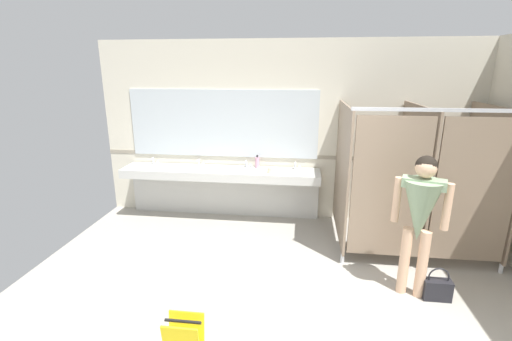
{
  "coord_description": "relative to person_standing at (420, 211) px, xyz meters",
  "views": [
    {
      "loc": [
        0.13,
        -2.84,
        2.44
      ],
      "look_at": [
        -0.42,
        1.5,
        1.19
      ],
      "focal_mm": 25.0,
      "sensor_mm": 36.0,
      "label": 1
    }
  ],
  "objects": [
    {
      "name": "soap_dispenser",
      "position": [
        -1.97,
        1.93,
        -0.04
      ],
      "size": [
        0.07,
        0.07,
        0.21
      ],
      "color": "#D899B2",
      "rests_on": "vanity_counter"
    },
    {
      "name": "handbag",
      "position": [
        0.26,
        -0.07,
        -0.88
      ],
      "size": [
        0.29,
        0.14,
        0.38
      ],
      "color": "black",
      "rests_on": "ground_plane"
    },
    {
      "name": "ground_plane",
      "position": [
        -1.41,
        -0.83,
        -1.05
      ],
      "size": [
        6.34,
        6.38,
        0.1
      ],
      "primitive_type": "cube",
      "color": "#9E998E"
    },
    {
      "name": "floor_drain_cover",
      "position": [
        -1.91,
        -0.84,
        -1.0
      ],
      "size": [
        0.14,
        0.14,
        0.01
      ],
      "primitive_type": "cylinder",
      "color": "#B7BABF",
      "rests_on": "ground_plane"
    },
    {
      "name": "wall_back",
      "position": [
        -1.41,
        2.12,
        0.44
      ],
      "size": [
        6.34,
        0.12,
        2.89
      ],
      "primitive_type": "cube",
      "color": "beige",
      "rests_on": "ground_plane"
    },
    {
      "name": "paper_cup",
      "position": [
        -1.74,
        1.65,
        -0.09
      ],
      "size": [
        0.07,
        0.07,
        0.08
      ],
      "primitive_type": "cylinder",
      "color": "beige",
      "rests_on": "vanity_counter"
    },
    {
      "name": "vanity_counter",
      "position": [
        -2.56,
        1.85,
        -0.37
      ],
      "size": [
        3.22,
        0.54,
        0.99
      ],
      "color": "silver",
      "rests_on": "ground_plane"
    },
    {
      "name": "mirror_panel",
      "position": [
        -2.56,
        2.05,
        0.57
      ],
      "size": [
        3.12,
        0.02,
        1.1
      ],
      "primitive_type": "cube",
      "color": "silver",
      "rests_on": "wall_back"
    },
    {
      "name": "bathroom_stalls",
      "position": [
        0.28,
        1.08,
        0.05
      ],
      "size": [
        1.99,
        1.51,
        2.02
      ],
      "color": "#84705B",
      "rests_on": "ground_plane"
    },
    {
      "name": "person_standing",
      "position": [
        0.0,
        0.0,
        0.0
      ],
      "size": [
        0.54,
        0.51,
        1.6
      ],
      "color": "#DBAD89",
      "rests_on": "ground_plane"
    },
    {
      "name": "wall_back_tile_band",
      "position": [
        -1.41,
        2.06,
        0.05
      ],
      "size": [
        6.34,
        0.01,
        0.06
      ],
      "primitive_type": "cube",
      "color": "#9E937F",
      "rests_on": "wall_back"
    }
  ]
}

